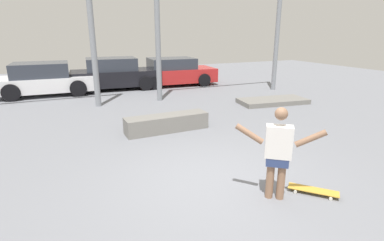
{
  "coord_description": "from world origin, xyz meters",
  "views": [
    {
      "loc": [
        -2.4,
        -4.26,
        2.6
      ],
      "look_at": [
        0.24,
        1.61,
        0.68
      ],
      "focal_mm": 28.0,
      "sensor_mm": 36.0,
      "label": 1
    }
  ],
  "objects_px": {
    "skateboard": "(313,190)",
    "grind_box": "(167,123)",
    "parked_car_black": "(115,74)",
    "manual_pad": "(273,101)",
    "parked_car_red": "(174,72)",
    "parked_car_white": "(45,79)",
    "skateboarder": "(278,150)"
  },
  "relations": [
    {
      "from": "parked_car_black",
      "to": "manual_pad",
      "type": "bearing_deg",
      "value": -43.51
    },
    {
      "from": "manual_pad",
      "to": "parked_car_white",
      "type": "relative_size",
      "value": 0.64
    },
    {
      "from": "manual_pad",
      "to": "parked_car_red",
      "type": "distance_m",
      "value": 5.68
    },
    {
      "from": "skateboard",
      "to": "manual_pad",
      "type": "height_order",
      "value": "manual_pad"
    },
    {
      "from": "parked_car_black",
      "to": "parked_car_white",
      "type": "bearing_deg",
      "value": -172.19
    },
    {
      "from": "skateboard",
      "to": "grind_box",
      "type": "bearing_deg",
      "value": 153.1
    },
    {
      "from": "skateboard",
      "to": "parked_car_white",
      "type": "relative_size",
      "value": 0.18
    },
    {
      "from": "skateboard",
      "to": "manual_pad",
      "type": "relative_size",
      "value": 0.29
    },
    {
      "from": "parked_car_white",
      "to": "manual_pad",
      "type": "bearing_deg",
      "value": -32.05
    },
    {
      "from": "skateboard",
      "to": "grind_box",
      "type": "xyz_separation_m",
      "value": [
        -1.11,
        4.11,
        0.16
      ]
    },
    {
      "from": "grind_box",
      "to": "parked_car_red",
      "type": "xyz_separation_m",
      "value": [
        2.78,
        6.74,
        0.43
      ]
    },
    {
      "from": "skateboard",
      "to": "manual_pad",
      "type": "distance_m",
      "value": 6.61
    },
    {
      "from": "skateboard",
      "to": "grind_box",
      "type": "height_order",
      "value": "grind_box"
    },
    {
      "from": "parked_car_red",
      "to": "parked_car_black",
      "type": "bearing_deg",
      "value": -178.81
    },
    {
      "from": "skateboard",
      "to": "parked_car_white",
      "type": "xyz_separation_m",
      "value": [
        -4.17,
        10.82,
        0.59
      ]
    },
    {
      "from": "skateboarder",
      "to": "grind_box",
      "type": "xyz_separation_m",
      "value": [
        -0.44,
        3.95,
        -0.61
      ]
    },
    {
      "from": "grind_box",
      "to": "manual_pad",
      "type": "bearing_deg",
      "value": 16.85
    },
    {
      "from": "grind_box",
      "to": "manual_pad",
      "type": "relative_size",
      "value": 0.89
    },
    {
      "from": "skateboarder",
      "to": "parked_car_black",
      "type": "height_order",
      "value": "skateboarder"
    },
    {
      "from": "skateboard",
      "to": "skateboarder",
      "type": "bearing_deg",
      "value": -146.03
    },
    {
      "from": "parked_car_white",
      "to": "parked_car_black",
      "type": "distance_m",
      "value": 2.95
    },
    {
      "from": "skateboarder",
      "to": "skateboard",
      "type": "height_order",
      "value": "skateboarder"
    },
    {
      "from": "skateboard",
      "to": "parked_car_white",
      "type": "height_order",
      "value": "parked_car_white"
    },
    {
      "from": "parked_car_white",
      "to": "parked_car_black",
      "type": "bearing_deg",
      "value": 5.08
    },
    {
      "from": "skateboarder",
      "to": "grind_box",
      "type": "bearing_deg",
      "value": 134.24
    },
    {
      "from": "grind_box",
      "to": "parked_car_white",
      "type": "distance_m",
      "value": 7.39
    },
    {
      "from": "grind_box",
      "to": "manual_pad",
      "type": "height_order",
      "value": "grind_box"
    },
    {
      "from": "skateboarder",
      "to": "manual_pad",
      "type": "bearing_deg",
      "value": 89.35
    },
    {
      "from": "parked_car_black",
      "to": "skateboard",
      "type": "bearing_deg",
      "value": -78.8
    },
    {
      "from": "grind_box",
      "to": "manual_pad",
      "type": "distance_m",
      "value": 4.93
    },
    {
      "from": "skateboarder",
      "to": "manual_pad",
      "type": "xyz_separation_m",
      "value": [
        4.28,
        5.38,
        -0.75
      ]
    },
    {
      "from": "grind_box",
      "to": "parked_car_black",
      "type": "height_order",
      "value": "parked_car_black"
    }
  ]
}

